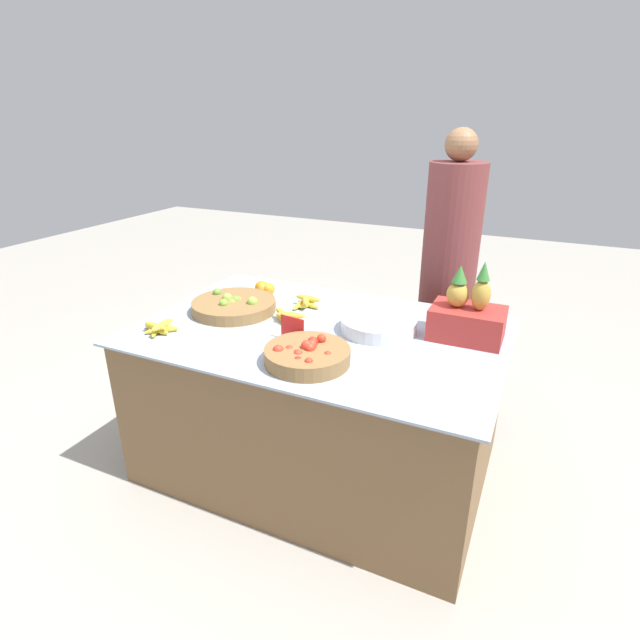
# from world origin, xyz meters

# --- Properties ---
(ground_plane) EXTENTS (12.00, 12.00, 0.00)m
(ground_plane) POSITION_xyz_m (0.00, 0.00, 0.00)
(ground_plane) COLOR #A39E93
(market_table) EXTENTS (1.74, 1.16, 0.79)m
(market_table) POSITION_xyz_m (0.00, 0.00, 0.39)
(market_table) COLOR brown
(market_table) RESTS_ON ground_plane
(lime_bowl) EXTENTS (0.44, 0.44, 0.09)m
(lime_bowl) POSITION_xyz_m (-0.52, 0.03, 0.82)
(lime_bowl) COLOR olive
(lime_bowl) RESTS_ON market_table
(tomato_basket) EXTENTS (0.36, 0.36, 0.10)m
(tomato_basket) POSITION_xyz_m (0.10, -0.33, 0.82)
(tomato_basket) COLOR olive
(tomato_basket) RESTS_ON market_table
(orange_pile) EXTENTS (0.11, 0.09, 0.08)m
(orange_pile) POSITION_xyz_m (-0.50, 0.32, 0.82)
(orange_pile) COLOR orange
(orange_pile) RESTS_ON market_table
(metal_bowl) EXTENTS (0.36, 0.36, 0.07)m
(metal_bowl) POSITION_xyz_m (0.26, 0.10, 0.82)
(metal_bowl) COLOR silver
(metal_bowl) RESTS_ON market_table
(price_sign) EXTENTS (0.13, 0.02, 0.12)m
(price_sign) POSITION_xyz_m (-0.06, -0.17, 0.84)
(price_sign) COLOR red
(price_sign) RESTS_ON market_table
(produce_crate) EXTENTS (0.33, 0.23, 0.37)m
(produce_crate) POSITION_xyz_m (0.65, 0.20, 0.89)
(produce_crate) COLOR #B22D28
(produce_crate) RESTS_ON market_table
(banana_bunch_front_left) EXTENTS (0.19, 0.15, 0.06)m
(banana_bunch_front_left) POSITION_xyz_m (-0.18, 0.01, 0.82)
(banana_bunch_front_left) COLOR gold
(banana_bunch_front_left) RESTS_ON market_table
(banana_bunch_middle_right) EXTENTS (0.18, 0.16, 0.06)m
(banana_bunch_middle_right) POSITION_xyz_m (-0.68, -0.36, 0.81)
(banana_bunch_middle_right) COLOR gold
(banana_bunch_middle_right) RESTS_ON market_table
(banana_bunch_middle_left) EXTENTS (0.16, 0.15, 0.06)m
(banana_bunch_middle_left) POSITION_xyz_m (-0.20, 0.24, 0.82)
(banana_bunch_middle_left) COLOR gold
(banana_bunch_middle_left) RESTS_ON market_table
(vendor_person) EXTENTS (0.33, 0.33, 1.69)m
(vendor_person) POSITION_xyz_m (0.42, 0.94, 0.78)
(vendor_person) COLOR brown
(vendor_person) RESTS_ON ground_plane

